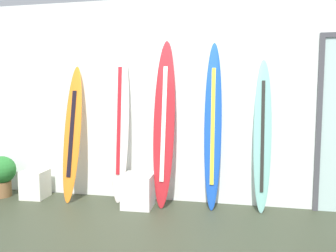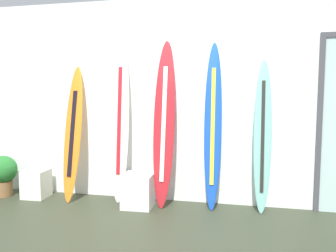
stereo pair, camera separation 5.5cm
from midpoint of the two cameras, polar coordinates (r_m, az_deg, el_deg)
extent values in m
cube|color=#323828|center=(3.81, -5.76, -18.13)|extent=(8.00, 8.00, 0.04)
cube|color=white|center=(4.74, -1.18, 4.28)|extent=(7.20, 0.20, 2.80)
ellipsoid|color=orange|center=(4.88, -16.30, -1.23)|extent=(0.26, 0.44, 1.90)
cube|color=black|center=(4.86, -16.44, -1.20)|extent=(0.06, 0.25, 1.19)
cone|color=black|center=(4.93, -16.73, -10.46)|extent=(0.07, 0.09, 0.11)
ellipsoid|color=silver|center=(4.66, -8.61, 0.91)|extent=(0.27, 0.30, 2.27)
cube|color=red|center=(4.64, -8.71, 0.92)|extent=(0.05, 0.17, 1.47)
cone|color=black|center=(4.77, -8.73, -10.38)|extent=(0.07, 0.08, 0.11)
ellipsoid|color=red|center=(4.43, -1.04, 0.40)|extent=(0.30, 0.39, 2.22)
cube|color=white|center=(4.40, -1.12, 0.42)|extent=(0.06, 0.24, 1.51)
ellipsoid|color=blue|center=(4.36, 7.31, -0.02)|extent=(0.23, 0.34, 2.17)
cube|color=yellow|center=(4.33, 7.27, 0.00)|extent=(0.05, 0.20, 1.49)
cone|color=black|center=(4.47, 7.09, -11.57)|extent=(0.07, 0.08, 0.11)
ellipsoid|color=#7DC1B5|center=(4.39, 15.45, -1.66)|extent=(0.22, 0.28, 1.94)
cube|color=#252621|center=(4.36, 15.48, -1.66)|extent=(0.04, 0.18, 1.39)
cone|color=black|center=(4.50, 15.23, -11.90)|extent=(0.07, 0.08, 0.11)
cube|color=white|center=(4.54, -5.46, -10.92)|extent=(0.40, 0.40, 0.44)
cube|color=white|center=(5.28, -21.98, -9.17)|extent=(0.34, 0.34, 0.40)
cube|color=#47474C|center=(4.62, 23.98, -0.02)|extent=(0.06, 0.06, 2.19)
cylinder|color=brown|center=(5.56, -26.66, -9.56)|extent=(0.25, 0.25, 0.22)
sphere|color=#266F2C|center=(5.50, -26.79, -6.71)|extent=(0.40, 0.40, 0.40)
camera|label=1|loc=(0.03, -90.36, -0.04)|focal=35.75mm
camera|label=2|loc=(0.03, 89.64, 0.04)|focal=35.75mm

